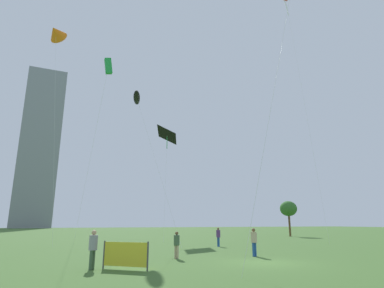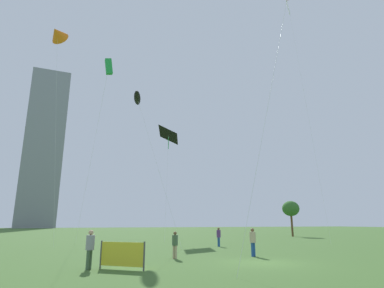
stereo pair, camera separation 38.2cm
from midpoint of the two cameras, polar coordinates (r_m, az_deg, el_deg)
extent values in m
plane|color=#3D6028|center=(19.17, 13.16, -20.29)|extent=(280.00, 280.00, 0.00)
cylinder|color=tan|center=(20.86, -2.76, -18.99)|extent=(0.15, 0.15, 0.80)
cylinder|color=tan|center=(20.76, -2.40, -19.01)|extent=(0.15, 0.15, 0.80)
cylinder|color=#3F593F|center=(20.76, -2.56, -17.04)|extent=(0.36, 0.36, 0.63)
sphere|color=brown|center=(20.74, -2.55, -15.87)|extent=(0.22, 0.22, 0.22)
cylinder|color=#1E478C|center=(22.57, 11.69, -18.24)|extent=(0.17, 0.17, 0.88)
cylinder|color=#1E478C|center=(22.42, 11.41, -18.28)|extent=(0.17, 0.17, 0.88)
cylinder|color=tan|center=(22.45, 11.45, -16.25)|extent=(0.40, 0.40, 0.70)
sphere|color=brown|center=(22.43, 11.39, -15.06)|extent=(0.24, 0.24, 0.24)
cylinder|color=#3F593F|center=(16.80, -17.73, -19.41)|extent=(0.17, 0.17, 0.89)
cylinder|color=#3F593F|center=(16.95, -17.36, -19.38)|extent=(0.17, 0.17, 0.89)
cylinder|color=gray|center=(16.81, -17.33, -16.70)|extent=(0.41, 0.41, 0.70)
sphere|color=tan|center=(16.79, -17.21, -15.10)|extent=(0.24, 0.24, 0.24)
cylinder|color=#1E478C|center=(31.01, 5.32, -17.29)|extent=(0.16, 0.16, 0.84)
cylinder|color=#1E478C|center=(31.17, 5.18, -17.28)|extent=(0.16, 0.16, 0.84)
cylinder|color=#593372|center=(31.06, 5.22, -15.90)|extent=(0.38, 0.38, 0.66)
sphere|color=brown|center=(31.04, 5.20, -15.08)|extent=(0.23, 0.23, 0.23)
cylinder|color=silver|center=(30.95, -6.04, -3.64)|extent=(3.56, 5.56, 15.51)
ellipsoid|color=black|center=(35.42, -9.60, 8.21)|extent=(1.54, 4.53, 0.99)
cylinder|color=silver|center=(36.08, -17.52, -2.48)|extent=(1.85, 8.65, 18.08)
cube|color=green|center=(34.97, -14.56, 13.43)|extent=(0.90, 0.83, 1.73)
cylinder|color=silver|center=(41.20, -4.34, -6.94)|extent=(1.90, 6.15, 14.57)
pyramid|color=black|center=(45.82, -4.03, 1.67)|extent=(4.03, 3.80, 1.48)
cylinder|color=green|center=(45.49, -4.06, 0.21)|extent=(0.13, 0.19, 1.74)
cylinder|color=silver|center=(41.67, 20.11, 7.66)|extent=(0.09, 3.82, 34.03)
cylinder|color=white|center=(50.26, 17.11, 23.06)|extent=(0.48, 0.41, 3.35)
cylinder|color=silver|center=(37.38, -23.22, 3.32)|extent=(2.44, 5.43, 25.26)
cone|color=orange|center=(45.06, -23.01, 17.95)|extent=(2.93, 2.93, 2.53)
cylinder|color=silver|center=(18.71, 15.82, 15.53)|extent=(6.80, 1.77, 22.54)
cylinder|color=brown|center=(55.56, 17.89, -13.89)|extent=(0.32, 0.32, 3.50)
ellipsoid|color=#336628|center=(55.60, 17.68, -11.09)|extent=(2.77, 2.77, 2.46)
cube|color=gray|center=(158.28, -25.10, -0.80)|extent=(16.98, 20.14, 69.85)
cylinder|color=#4C4C4C|center=(15.82, -7.96, -19.50)|extent=(0.08, 0.08, 1.31)
cylinder|color=#4C4C4C|center=(17.04, -15.55, -18.74)|extent=(0.08, 0.08, 1.31)
cube|color=yellow|center=(16.40, -11.90, -18.97)|extent=(1.88, 1.53, 1.11)
camera|label=1|loc=(0.19, -89.63, -0.09)|focal=29.38mm
camera|label=2|loc=(0.19, 90.37, 0.09)|focal=29.38mm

